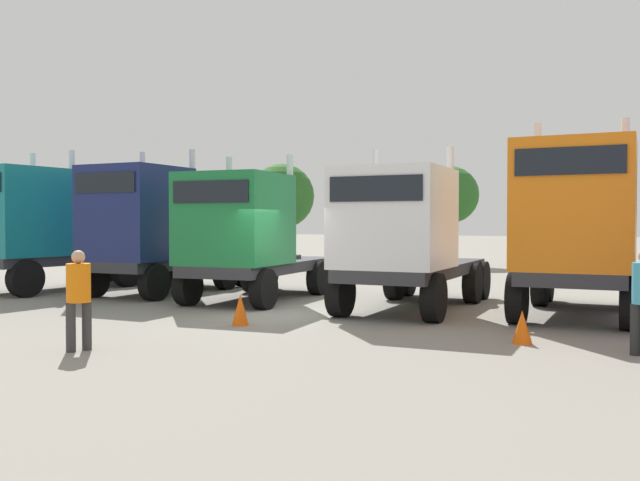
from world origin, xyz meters
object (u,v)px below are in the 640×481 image
at_px(semi_truck_teal, 35,229).
at_px(traffic_cone_far, 240,310).
at_px(semi_truck_navy, 148,229).
at_px(traffic_cone_near, 522,327).
at_px(semi_truck_white, 403,237).
at_px(semi_truck_orange, 577,229).
at_px(visitor_in_hivis, 79,293).
at_px(semi_truck_green, 246,235).

xyz_separation_m(semi_truck_teal, traffic_cone_far, (9.58, -3.11, -1.66)).
height_order(semi_truck_navy, traffic_cone_near, semi_truck_navy).
distance_m(semi_truck_teal, traffic_cone_near, 15.67).
distance_m(semi_truck_white, traffic_cone_near, 4.79).
bearing_deg(traffic_cone_far, semi_truck_navy, 145.85).
xyz_separation_m(semi_truck_white, semi_truck_orange, (3.88, 0.47, 0.22)).
bearing_deg(semi_truck_orange, visitor_in_hivis, -44.23).
distance_m(semi_truck_green, traffic_cone_far, 4.46).
relative_size(semi_truck_green, semi_truck_white, 0.98).
bearing_deg(semi_truck_orange, traffic_cone_near, -9.61).
height_order(semi_truck_teal, semi_truck_white, semi_truck_teal).
distance_m(semi_truck_teal, semi_truck_navy, 3.90).
distance_m(traffic_cone_near, traffic_cone_far, 5.76).
height_order(semi_truck_teal, traffic_cone_near, semi_truck_teal).
height_order(semi_truck_navy, semi_truck_white, semi_truck_navy).
bearing_deg(semi_truck_white, traffic_cone_near, 45.58).
relative_size(semi_truck_navy, semi_truck_green, 0.96).
bearing_deg(visitor_in_hivis, semi_truck_navy, -36.15).
relative_size(semi_truck_green, traffic_cone_far, 9.37).
distance_m(semi_truck_navy, traffic_cone_near, 12.16).
xyz_separation_m(semi_truck_white, traffic_cone_near, (3.34, -3.08, -1.52)).
relative_size(semi_truck_teal, traffic_cone_near, 10.78).
distance_m(semi_truck_orange, visitor_in_hivis, 10.48).
relative_size(semi_truck_white, traffic_cone_far, 9.55).
relative_size(semi_truck_green, visitor_in_hivis, 3.67).
relative_size(semi_truck_white, semi_truck_orange, 1.07).
distance_m(semi_truck_orange, traffic_cone_far, 7.60).
height_order(semi_truck_white, traffic_cone_far, semi_truck_white).
relative_size(semi_truck_teal, semi_truck_white, 1.01).
bearing_deg(semi_truck_teal, traffic_cone_far, 76.91).
height_order(semi_truck_green, semi_truck_white, semi_truck_green).
height_order(semi_truck_navy, traffic_cone_far, semi_truck_navy).
relative_size(semi_truck_teal, semi_truck_orange, 1.08).
height_order(semi_truck_green, visitor_in_hivis, semi_truck_green).
height_order(semi_truck_orange, traffic_cone_far, semi_truck_orange).
bearing_deg(semi_truck_teal, semi_truck_navy, 106.69).
xyz_separation_m(semi_truck_teal, semi_truck_navy, (3.82, 0.80, 0.01)).
bearing_deg(traffic_cone_far, visitor_in_hivis, -103.16).
bearing_deg(semi_truck_orange, semi_truck_teal, -88.06).
xyz_separation_m(semi_truck_teal, traffic_cone_near, (15.33, -2.76, -1.69)).
relative_size(semi_truck_orange, traffic_cone_far, 8.90).
xyz_separation_m(semi_truck_green, semi_truck_orange, (8.44, 0.30, 0.21)).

